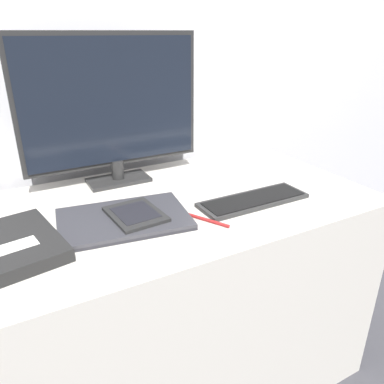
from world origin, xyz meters
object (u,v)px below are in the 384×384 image
at_px(monitor, 112,107).
at_px(pen, 205,219).
at_px(keyboard, 253,200).
at_px(ereader, 135,214).
at_px(notebook, 11,246).
at_px(laptop, 124,219).

bearing_deg(monitor, pen, -73.94).
distance_m(keyboard, pen, 0.19).
distance_m(ereader, notebook, 0.31).
bearing_deg(keyboard, notebook, 175.63).
height_order(keyboard, ereader, ereader).
height_order(laptop, notebook, notebook).
distance_m(laptop, pen, 0.22).
xyz_separation_m(ereader, notebook, (-0.31, -0.00, -0.01)).
distance_m(monitor, keyboard, 0.52).
xyz_separation_m(keyboard, laptop, (-0.38, 0.07, 0.00)).
relative_size(monitor, laptop, 1.58).
xyz_separation_m(monitor, ereader, (-0.05, -0.30, -0.23)).
height_order(laptop, ereader, ereader).
bearing_deg(ereader, pen, -28.21).
xyz_separation_m(keyboard, notebook, (-0.66, 0.05, 0.01)).
relative_size(keyboard, pen, 2.54).
relative_size(laptop, pen, 2.76).
height_order(monitor, ereader, monitor).
distance_m(monitor, pen, 0.47).
bearing_deg(notebook, keyboard, -4.37).
relative_size(ereader, notebook, 0.59).
distance_m(keyboard, laptop, 0.39).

